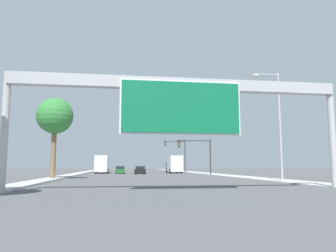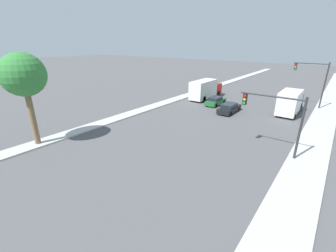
{
  "view_description": "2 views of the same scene",
  "coord_description": "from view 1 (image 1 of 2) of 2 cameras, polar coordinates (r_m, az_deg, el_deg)",
  "views": [
    {
      "loc": [
        -3.57,
        -1.21,
        1.5
      ],
      "look_at": [
        0.0,
        23.15,
        4.47
      ],
      "focal_mm": 35.0,
      "sensor_mm": 36.0,
      "label": 1
    },
    {
      "loc": [
        12.09,
        27.49,
        9.66
      ],
      "look_at": [
        0.58,
        42.49,
        2.58
      ],
      "focal_mm": 24.0,
      "sensor_mm": 36.0,
      "label": 2
    }
  ],
  "objects": [
    {
      "name": "sign_gantry",
      "position": [
        19.84,
        2.21,
        4.71
      ],
      "size": [
        20.32,
        0.73,
        6.77
      ],
      "color": "#B2B2B7",
      "rests_on": "ground"
    },
    {
      "name": "car_mid_right",
      "position": [
        61.78,
        -8.34,
        -7.59
      ],
      "size": [
        1.72,
        4.44,
        1.35
      ],
      "color": "#1E662D",
      "rests_on": "ground"
    },
    {
      "name": "truck_box_primary",
      "position": [
        64.71,
        1.08,
        -6.7
      ],
      "size": [
        2.4,
        7.26,
        3.34
      ],
      "color": "navy",
      "rests_on": "ground"
    },
    {
      "name": "median_strip_left",
      "position": [
        61.65,
        -15.16,
        -7.96
      ],
      "size": [
        2.0,
        120.0,
        0.15
      ],
      "color": "#B6B6B6",
      "rests_on": "ground"
    },
    {
      "name": "street_lamp_right",
      "position": [
        30.4,
        18.42,
        1.32
      ],
      "size": [
        2.55,
        0.28,
        9.71
      ],
      "color": "#B2B2B7",
      "rests_on": "ground"
    },
    {
      "name": "truck_box_secondary",
      "position": [
        64.74,
        -11.44,
        -6.56
      ],
      "size": [
        2.36,
        8.41,
        3.35
      ],
      "color": "red",
      "rests_on": "ground"
    },
    {
      "name": "traffic_light_near_intersection",
      "position": [
        50.7,
        5.35,
        -4.17
      ],
      "size": [
        5.42,
        0.32,
        5.58
      ],
      "color": "#2D2D30",
      "rests_on": "ground"
    },
    {
      "name": "car_far_right",
      "position": [
        59.2,
        -4.91,
        -7.66
      ],
      "size": [
        1.81,
        4.76,
        1.37
      ],
      "color": "black",
      "rests_on": "ground"
    },
    {
      "name": "palm_tree_background",
      "position": [
        38.08,
        -19.1,
        1.53
      ],
      "size": [
        3.95,
        3.95,
        8.9
      ],
      "color": "brown",
      "rests_on": "ground"
    },
    {
      "name": "sidewalk_right",
      "position": [
        63.0,
        5.33,
        -8.14
      ],
      "size": [
        3.0,
        120.0,
        0.15
      ],
      "color": "#B6B6B6",
      "rests_on": "ground"
    },
    {
      "name": "traffic_light_mid_block",
      "position": [
        70.39,
        1.85,
        -4.28
      ],
      "size": [
        4.72,
        0.32,
        6.96
      ],
      "color": "#2D2D30",
      "rests_on": "ground"
    }
  ]
}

